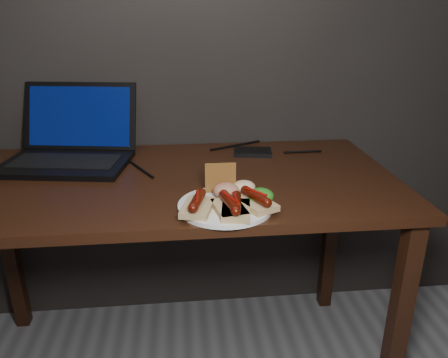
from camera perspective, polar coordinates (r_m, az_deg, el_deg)
desk at (r=1.40m, az=-6.82°, el=-3.11°), size 1.40×0.70×0.75m
laptop at (r=1.58m, az=-19.37°, el=4.09°), size 0.45×0.41×0.25m
hard_drive at (r=1.57m, az=3.75°, el=3.53°), size 0.14×0.11×0.02m
desk_cables at (r=1.54m, az=-6.86°, el=2.82°), size 1.09×0.36×0.01m
plate at (r=1.15m, az=0.15°, el=-3.52°), size 0.26×0.26×0.01m
bread_sausage_left at (r=1.10m, az=-3.49°, el=-3.33°), size 0.10×0.13×0.04m
bread_sausage_center at (r=1.09m, az=0.71°, el=-3.50°), size 0.09×0.13×0.04m
bread_sausage_right at (r=1.13m, az=4.17°, el=-2.80°), size 0.11×0.13×0.04m
bread_sausage_extra at (r=1.08m, az=1.57°, el=-3.70°), size 0.09×0.12×0.04m
crispbread at (r=1.20m, az=-0.47°, el=0.16°), size 0.09×0.01×0.08m
salad_greens at (r=1.15m, az=4.81°, el=-2.21°), size 0.07×0.07×0.04m
salsa_mound at (r=1.17m, az=0.30°, el=-1.54°), size 0.07×0.07×0.04m
coleslaw_mound at (r=1.20m, az=2.62°, el=-1.06°), size 0.06×0.06×0.04m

